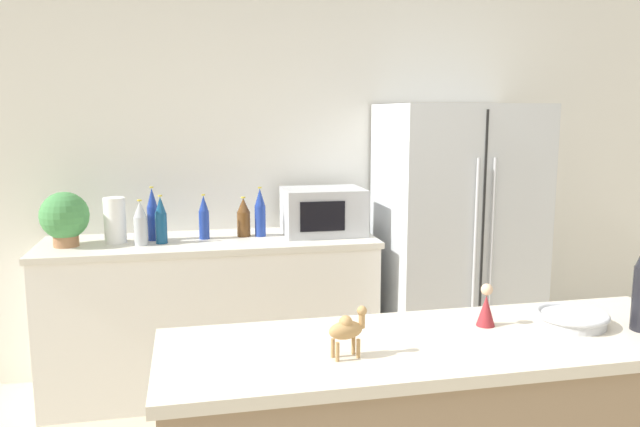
# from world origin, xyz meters

# --- Properties ---
(wall_back) EXTENTS (8.00, 0.06, 2.55)m
(wall_back) POSITION_xyz_m (0.00, 2.73, 1.27)
(wall_back) COLOR white
(wall_back) RESTS_ON ground_plane
(back_counter) EXTENTS (1.93, 0.63, 0.92)m
(back_counter) POSITION_xyz_m (-0.39, 2.40, 0.46)
(back_counter) COLOR white
(back_counter) RESTS_ON ground_plane
(refrigerator) EXTENTS (0.90, 0.75, 1.70)m
(refrigerator) POSITION_xyz_m (1.11, 2.32, 0.85)
(refrigerator) COLOR silver
(refrigerator) RESTS_ON ground_plane
(potted_plant) EXTENTS (0.26, 0.26, 0.30)m
(potted_plant) POSITION_xyz_m (-1.18, 2.37, 1.08)
(potted_plant) COLOR #9E6B47
(potted_plant) RESTS_ON back_counter
(paper_towel_roll) EXTENTS (0.12, 0.12, 0.26)m
(paper_towel_roll) POSITION_xyz_m (-0.92, 2.41, 1.04)
(paper_towel_roll) COLOR white
(paper_towel_roll) RESTS_ON back_counter
(microwave) EXTENTS (0.48, 0.37, 0.28)m
(microwave) POSITION_xyz_m (0.29, 2.42, 1.06)
(microwave) COLOR #B2B5BA
(microwave) RESTS_ON back_counter
(back_bottle_0) EXTENTS (0.08, 0.08, 0.24)m
(back_bottle_0) POSITION_xyz_m (-0.19, 2.45, 1.03)
(back_bottle_0) COLOR brown
(back_bottle_0) RESTS_ON back_counter
(back_bottle_1) EXTENTS (0.06, 0.06, 0.26)m
(back_bottle_1) POSITION_xyz_m (-0.43, 2.42, 1.04)
(back_bottle_1) COLOR navy
(back_bottle_1) RESTS_ON back_counter
(back_bottle_2) EXTENTS (0.07, 0.07, 0.28)m
(back_bottle_2) POSITION_xyz_m (-0.67, 2.34, 1.05)
(back_bottle_2) COLOR navy
(back_bottle_2) RESTS_ON back_counter
(back_bottle_3) EXTENTS (0.07, 0.07, 0.30)m
(back_bottle_3) POSITION_xyz_m (-0.10, 2.43, 1.06)
(back_bottle_3) COLOR navy
(back_bottle_3) RESTS_ON back_counter
(back_bottle_4) EXTENTS (0.06, 0.06, 0.31)m
(back_bottle_4) POSITION_xyz_m (-0.72, 2.44, 1.06)
(back_bottle_4) COLOR navy
(back_bottle_4) RESTS_ON back_counter
(back_bottle_5) EXTENTS (0.07, 0.07, 0.26)m
(back_bottle_5) POSITION_xyz_m (-0.78, 2.31, 1.04)
(back_bottle_5) COLOR #B2B7BC
(back_bottle_5) RESTS_ON back_counter
(fruit_bowl) EXTENTS (0.23, 0.23, 0.04)m
(fruit_bowl) POSITION_xyz_m (0.66, 0.46, 1.00)
(fruit_bowl) COLOR #B7BABF
(fruit_bowl) RESTS_ON bar_counter
(camel_figurine) EXTENTS (0.12, 0.07, 0.14)m
(camel_figurine) POSITION_xyz_m (-0.10, 0.35, 1.06)
(camel_figurine) COLOR #A87F4C
(camel_figurine) RESTS_ON bar_counter
(wise_man_figurine_blue) EXTENTS (0.06, 0.06, 0.14)m
(wise_man_figurine_blue) POSITION_xyz_m (0.40, 0.51, 1.04)
(wise_man_figurine_blue) COLOR maroon
(wise_man_figurine_blue) RESTS_ON bar_counter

